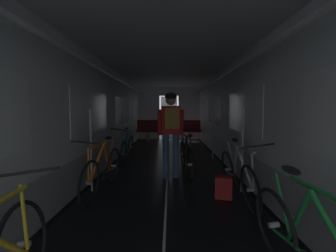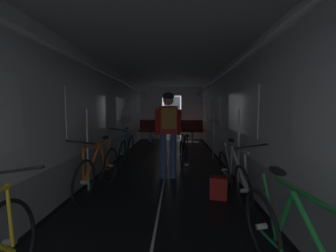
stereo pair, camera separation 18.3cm
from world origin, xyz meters
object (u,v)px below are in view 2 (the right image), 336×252
(person_cyclist_aisle, at_px, (168,125))
(backpack_on_floor, at_px, (219,188))
(bench_seat_far_left, at_px, (150,129))
(bench_seat_far_right, at_px, (192,129))
(bicycle_orange, at_px, (99,170))
(bicycle_silver, at_px, (233,175))
(bicycle_teal, at_px, (126,148))
(bicycle_black_in_aisle, at_px, (184,157))

(person_cyclist_aisle, distance_m, backpack_on_floor, 1.59)
(bench_seat_far_left, xyz_separation_m, backpack_on_floor, (1.80, -6.24, -0.40))
(bench_seat_far_right, distance_m, bicycle_orange, 6.36)
(bench_seat_far_left, xyz_separation_m, bicycle_silver, (2.01, -6.29, -0.19))
(bench_seat_far_right, bearing_deg, backpack_on_floor, -89.98)
(bicycle_silver, bearing_deg, person_cyclist_aisle, 133.95)
(bench_seat_far_left, height_order, bicycle_orange, bench_seat_far_left)
(bench_seat_far_left, relative_size, bench_seat_far_right, 1.00)
(bicycle_silver, relative_size, backpack_on_floor, 4.98)
(bicycle_orange, bearing_deg, bicycle_teal, 90.59)
(bicycle_teal, xyz_separation_m, bicycle_silver, (2.18, -2.39, -0.00))
(bench_seat_far_left, xyz_separation_m, bench_seat_far_right, (1.80, 0.00, 0.00))
(bicycle_orange, xyz_separation_m, person_cyclist_aisle, (1.13, 0.83, 0.69))
(bench_seat_far_right, xyz_separation_m, person_cyclist_aisle, (-0.82, -5.22, 0.50))
(bench_seat_far_right, height_order, person_cyclist_aisle, person_cyclist_aisle)
(bench_seat_far_left, relative_size, bicycle_black_in_aisle, 0.58)
(bicycle_silver, bearing_deg, backpack_on_floor, 167.25)
(bench_seat_far_left, relative_size, bicycle_teal, 0.58)
(bench_seat_far_left, bearing_deg, bicycle_teal, -92.55)
(bicycle_orange, bearing_deg, bench_seat_far_right, 72.13)
(bicycle_teal, height_order, bicycle_black_in_aisle, bicycle_teal)
(bicycle_orange, distance_m, backpack_on_floor, 1.98)
(bicycle_black_in_aisle, bearing_deg, backpack_on_floor, -68.98)
(bicycle_silver, bearing_deg, bench_seat_far_right, 91.92)
(bicycle_teal, bearing_deg, person_cyclist_aisle, -48.78)
(bicycle_silver, relative_size, person_cyclist_aisle, 0.98)
(person_cyclist_aisle, bearing_deg, bicycle_orange, -143.56)
(bench_seat_far_right, relative_size, bicycle_orange, 0.58)
(bench_seat_far_right, relative_size, person_cyclist_aisle, 0.57)
(bicycle_silver, distance_m, backpack_on_floor, 0.30)
(bicycle_orange, distance_m, person_cyclist_aisle, 1.56)
(bicycle_teal, relative_size, person_cyclist_aisle, 0.98)
(bicycle_black_in_aisle, bearing_deg, bicycle_teal, 144.67)
(bicycle_orange, relative_size, backpack_on_floor, 4.97)
(bicycle_silver, xyz_separation_m, bicycle_orange, (-2.16, 0.24, 0.00))
(bench_seat_far_left, xyz_separation_m, bicycle_teal, (-0.17, -3.90, -0.19))
(bench_seat_far_left, distance_m, bench_seat_far_right, 1.80)
(bench_seat_far_right, bearing_deg, bench_seat_far_left, 180.00)
(bench_seat_far_left, distance_m, bicycle_orange, 6.06)
(bench_seat_far_left, height_order, backpack_on_floor, bench_seat_far_left)
(bench_seat_far_left, distance_m, bicycle_silver, 6.61)
(bench_seat_far_right, xyz_separation_m, backpack_on_floor, (0.00, -6.24, -0.40))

